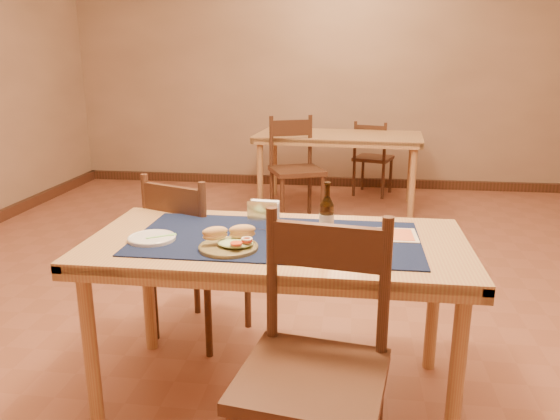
# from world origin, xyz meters

# --- Properties ---
(room) EXTENTS (6.04, 7.04, 2.84)m
(room) POSITION_xyz_m (0.00, 0.00, 1.40)
(room) COLOR brown
(room) RESTS_ON ground
(main_table) EXTENTS (1.60, 0.80, 0.75)m
(main_table) POSITION_xyz_m (0.00, -0.80, 0.67)
(main_table) COLOR tan
(main_table) RESTS_ON ground
(placemat) EXTENTS (1.20, 0.60, 0.01)m
(placemat) POSITION_xyz_m (0.00, -0.80, 0.75)
(placemat) COLOR #10173C
(placemat) RESTS_ON main_table
(baseboard) EXTENTS (6.00, 7.00, 0.10)m
(baseboard) POSITION_xyz_m (0.00, 0.00, 0.05)
(baseboard) COLOR #442418
(baseboard) RESTS_ON ground
(back_table) EXTENTS (1.69, 0.93, 0.75)m
(back_table) POSITION_xyz_m (0.16, 2.54, 0.67)
(back_table) COLOR tan
(back_table) RESTS_ON ground
(chair_main_far) EXTENTS (0.56, 0.56, 0.93)m
(chair_main_far) POSITION_xyz_m (-0.51, -0.32, 0.48)
(chair_main_far) COLOR #442418
(chair_main_far) RESTS_ON ground
(chair_main_near) EXTENTS (0.53, 0.53, 1.00)m
(chair_main_near) POSITION_xyz_m (0.21, -1.39, 0.52)
(chair_main_near) COLOR #442418
(chair_main_near) RESTS_ON ground
(chair_back_near) EXTENTS (0.58, 0.58, 0.97)m
(chair_back_near) POSITION_xyz_m (-0.22, 2.01, 0.50)
(chair_back_near) COLOR #442418
(chair_back_near) RESTS_ON ground
(chair_back_far) EXTENTS (0.48, 0.48, 0.83)m
(chair_back_far) POSITION_xyz_m (0.52, 3.07, 0.43)
(chair_back_far) COLOR #442418
(chair_back_far) RESTS_ON ground
(sandwich_plate) EXTENTS (0.24, 0.24, 0.09)m
(sandwich_plate) POSITION_xyz_m (-0.17, -0.96, 0.78)
(sandwich_plate) COLOR olive
(sandwich_plate) RESTS_ON placemat
(side_plate) EXTENTS (0.20, 0.20, 0.02)m
(side_plate) POSITION_xyz_m (-0.52, -0.90, 0.76)
(side_plate) COLOR silver
(side_plate) RESTS_ON placemat
(fork) EXTENTS (0.11, 0.09, 0.00)m
(fork) POSITION_xyz_m (-0.47, -0.89, 0.77)
(fork) COLOR #8ADC78
(fork) RESTS_ON side_plate
(beer_bottle) EXTENTS (0.06, 0.06, 0.24)m
(beer_bottle) POSITION_xyz_m (0.21, -0.75, 0.84)
(beer_bottle) COLOR #3F260B
(beer_bottle) RESTS_ON placemat
(napkin_holder) EXTENTS (0.15, 0.07, 0.13)m
(napkin_holder) POSITION_xyz_m (-0.08, -0.68, 0.82)
(napkin_holder) COLOR white
(napkin_holder) RESTS_ON placemat
(menu_card) EXTENTS (0.27, 0.20, 0.01)m
(menu_card) POSITION_xyz_m (0.46, -0.70, 0.76)
(menu_card) COLOR beige
(menu_card) RESTS_ON placemat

